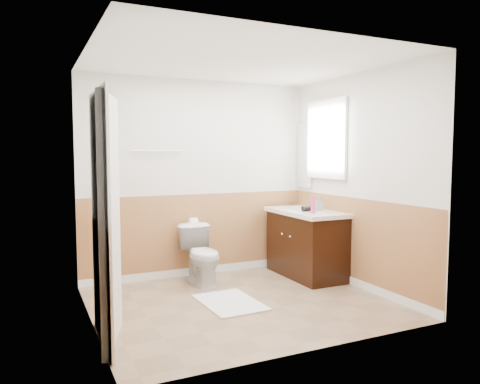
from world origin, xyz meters
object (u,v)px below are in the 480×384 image
toilet (202,255)px  vanity_cabinet (306,245)px  lotion_bottle (313,204)px  bath_mat (230,303)px  soap_dispenser (319,203)px

toilet → vanity_cabinet: (1.33, -0.24, 0.05)m
vanity_cabinet → lotion_bottle: bearing=-109.2°
bath_mat → lotion_bottle: 1.59m
lotion_bottle → soap_dispenser: lotion_bottle is taller
toilet → bath_mat: size_ratio=0.88×
toilet → bath_mat: (-0.00, -0.84, -0.34)m
bath_mat → vanity_cabinet: bearing=24.0°
soap_dispenser → bath_mat: bearing=-161.1°
lotion_bottle → soap_dispenser: (0.22, 0.19, -0.02)m
lotion_bottle → vanity_cabinet: bearing=70.8°
toilet → vanity_cabinet: size_ratio=0.64×
vanity_cabinet → toilet: bearing=169.7°
vanity_cabinet → soap_dispenser: size_ratio=6.00×
toilet → vanity_cabinet: bearing=-12.1°
bath_mat → lotion_bottle: lotion_bottle is taller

